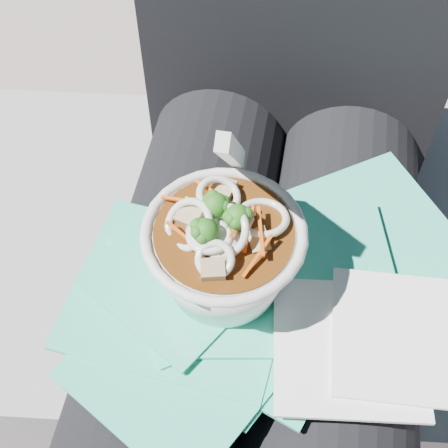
% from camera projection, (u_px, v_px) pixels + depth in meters
% --- Properties ---
extents(stone_ledge, '(1.05, 0.61, 0.48)m').
position_uv_depth(stone_ledge, '(262.00, 322.00, 0.99)').
color(stone_ledge, gray).
rests_on(stone_ledge, ground).
extents(lap, '(0.32, 0.48, 0.16)m').
position_uv_depth(lap, '(258.00, 309.00, 0.65)').
color(lap, black).
rests_on(lap, stone_ledge).
extents(person_body, '(0.34, 0.94, 1.04)m').
position_uv_depth(person_body, '(270.00, 228.00, 0.68)').
color(person_body, black).
rests_on(person_body, ground).
extents(plastic_bag, '(0.38, 0.37, 0.02)m').
position_uv_depth(plastic_bag, '(243.00, 288.00, 0.56)').
color(plastic_bag, '#2EC09C').
rests_on(plastic_bag, lap).
extents(napkins, '(0.17, 0.15, 0.01)m').
position_uv_depth(napkins, '(371.00, 342.00, 0.51)').
color(napkins, white).
rests_on(napkins, plastic_bag).
extents(udon_bowl, '(0.15, 0.16, 0.18)m').
position_uv_depth(udon_bowl, '(224.00, 249.00, 0.51)').
color(udon_bowl, silver).
rests_on(udon_bowl, plastic_bag).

